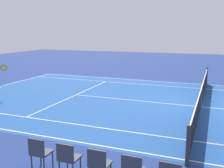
{
  "coord_description": "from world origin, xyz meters",
  "views": [
    {
      "loc": [
        -0.52,
        12.35,
        3.38
      ],
      "look_at": [
        4.04,
        0.73,
        0.9
      ],
      "focal_mm": 42.87,
      "sensor_mm": 36.0,
      "label": 1
    }
  ],
  "objects": [
    {
      "name": "spectator_chair_3",
      "position": [
        1.74,
        7.39,
        0.52
      ],
      "size": [
        0.44,
        0.44,
        0.88
      ],
      "color": "#38383D",
      "rests_on": "ground_plane"
    },
    {
      "name": "court_line_markings",
      "position": [
        0.0,
        0.0,
        0.0
      ],
      "size": [
        23.85,
        11.05,
        0.01
      ],
      "color": "white",
      "rests_on": "ground_plane"
    },
    {
      "name": "ground_plane",
      "position": [
        0.0,
        0.0,
        0.0
      ],
      "size": [
        60.0,
        60.0,
        0.0
      ],
      "primitive_type": "plane",
      "color": "navy"
    },
    {
      "name": "court_slab",
      "position": [
        0.0,
        0.0,
        0.0
      ],
      "size": [
        24.2,
        11.4,
        0.0
      ],
      "primitive_type": "cube",
      "color": "#1E4C93",
      "rests_on": "ground_plane"
    },
    {
      "name": "tennis_ball",
      "position": [
        -0.51,
        -1.13,
        0.03
      ],
      "size": [
        0.07,
        0.07,
        0.07
      ],
      "primitive_type": "sphere",
      "color": "#CCE01E",
      "rests_on": "ground_plane"
    },
    {
      "name": "tennis_net",
      "position": [
        0.0,
        0.0,
        0.49
      ],
      "size": [
        0.1,
        11.7,
        1.08
      ],
      "color": "#2D2D33",
      "rests_on": "ground_plane"
    },
    {
      "name": "spectator_chair_4",
      "position": [
        2.52,
        7.39,
        0.52
      ],
      "size": [
        0.44,
        0.44,
        0.88
      ],
      "color": "#38383D",
      "rests_on": "ground_plane"
    },
    {
      "name": "spectator_chair_5",
      "position": [
        3.31,
        7.39,
        0.52
      ],
      "size": [
        0.44,
        0.44,
        0.88
      ],
      "color": "#38383D",
      "rests_on": "ground_plane"
    }
  ]
}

